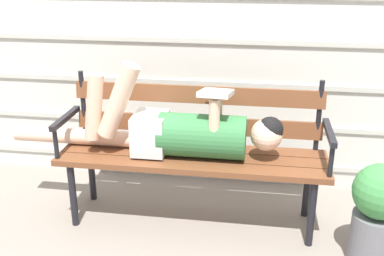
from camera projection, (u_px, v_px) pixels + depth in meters
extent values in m
plane|color=gray|center=(191.00, 224.00, 2.96)|extent=(12.00, 12.00, 0.00)
cube|color=beige|center=(206.00, 18.00, 3.16)|extent=(5.42, 0.06, 2.42)
cube|color=#B7B7AD|center=(204.00, 160.00, 3.51)|extent=(5.42, 0.02, 0.04)
cube|color=#B7B7AD|center=(204.00, 123.00, 3.40)|extent=(5.42, 0.02, 0.04)
cube|color=#B7B7AD|center=(205.00, 83.00, 3.29)|extent=(5.42, 0.02, 0.04)
cube|color=#B7B7AD|center=(205.00, 41.00, 3.18)|extent=(5.42, 0.02, 0.04)
cube|color=brown|center=(188.00, 168.00, 2.72)|extent=(1.65, 0.13, 0.04)
cube|color=brown|center=(192.00, 158.00, 2.85)|extent=(1.65, 0.13, 0.04)
cube|color=brown|center=(195.00, 149.00, 2.99)|extent=(1.65, 0.13, 0.04)
cube|color=brown|center=(197.00, 125.00, 2.99)|extent=(1.59, 0.05, 0.11)
cube|color=brown|center=(197.00, 95.00, 2.92)|extent=(1.59, 0.05, 0.11)
cylinder|color=black|center=(83.00, 104.00, 3.06)|extent=(0.03, 0.03, 0.45)
cylinder|color=black|center=(319.00, 116.00, 2.85)|extent=(0.03, 0.03, 0.45)
cylinder|color=black|center=(73.00, 195.00, 2.89)|extent=(0.04, 0.04, 0.42)
cylinder|color=black|center=(312.00, 214.00, 2.68)|extent=(0.04, 0.04, 0.42)
cylinder|color=black|center=(92.00, 172.00, 3.19)|extent=(0.04, 0.04, 0.42)
cylinder|color=black|center=(307.00, 187.00, 2.99)|extent=(0.04, 0.04, 0.42)
cube|color=black|center=(65.00, 118.00, 2.89)|extent=(0.04, 0.40, 0.03)
cylinder|color=black|center=(56.00, 143.00, 2.77)|extent=(0.03, 0.03, 0.20)
cube|color=black|center=(329.00, 132.00, 2.66)|extent=(0.04, 0.40, 0.03)
cylinder|color=black|center=(331.00, 160.00, 2.55)|extent=(0.03, 0.03, 0.20)
cylinder|color=#33703D|center=(202.00, 136.00, 2.79)|extent=(0.52, 0.27, 0.27)
cube|color=silver|center=(150.00, 133.00, 2.84)|extent=(0.20, 0.25, 0.24)
sphere|color=beige|center=(266.00, 135.00, 2.73)|extent=(0.19, 0.19, 0.19)
sphere|color=black|center=(270.00, 130.00, 2.71)|extent=(0.16, 0.16, 0.16)
cylinder|color=beige|center=(118.00, 101.00, 2.73)|extent=(0.29, 0.11, 0.48)
cylinder|color=beige|center=(94.00, 107.00, 2.77)|extent=(0.15, 0.09, 0.42)
cylinder|color=beige|center=(78.00, 136.00, 2.99)|extent=(0.84, 0.10, 0.10)
cylinder|color=beige|center=(214.00, 121.00, 2.66)|extent=(0.06, 0.06, 0.26)
cylinder|color=beige|center=(217.00, 112.00, 2.81)|extent=(0.06, 0.06, 0.26)
cube|color=silver|center=(216.00, 93.00, 2.68)|extent=(0.20, 0.27, 0.07)
cylinder|color=slate|center=(374.00, 239.00, 2.55)|extent=(0.26, 0.26, 0.31)
sphere|color=#3D8442|center=(381.00, 192.00, 2.44)|extent=(0.30, 0.30, 0.30)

